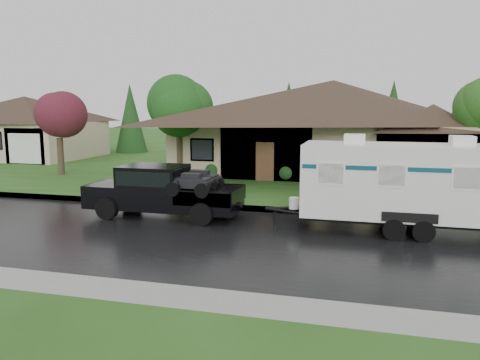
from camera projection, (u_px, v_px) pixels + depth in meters
name	position (u px, v px, depth m)	size (l,w,h in m)	color
ground	(248.00, 224.00, 16.61)	(140.00, 140.00, 0.00)	#284D18
road	(233.00, 239.00, 14.70)	(140.00, 8.00, 0.01)	black
curb	(261.00, 209.00, 18.75)	(140.00, 0.50, 0.15)	gray
lawn	(301.00, 169.00, 30.94)	(140.00, 26.00, 0.15)	#284D18
house_main	(337.00, 116.00, 28.71)	(19.44, 10.80, 6.90)	tan
house_far	(27.00, 122.00, 36.75)	(10.80, 8.64, 5.80)	#BEAB8D
tree_left_green	(179.00, 109.00, 26.20)	(3.37, 3.37, 5.57)	#382B1E
tree_red	(58.00, 116.00, 27.31)	(2.99, 2.99, 4.94)	#382B1E
shrub_row	(325.00, 173.00, 24.90)	(13.60, 1.00, 1.00)	#143814
pickup_truck	(161.00, 189.00, 17.66)	(5.83, 2.22, 1.94)	black
travel_trailer	(408.00, 181.00, 15.35)	(7.19, 2.53, 3.23)	silver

